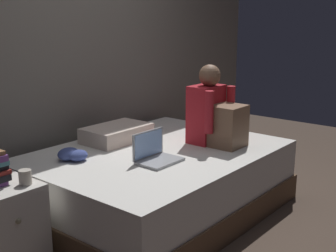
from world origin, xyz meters
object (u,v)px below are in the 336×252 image
bed (158,181)px  pillow (117,133)px  person_sitting (215,114)px  laptop (155,154)px  clothes_pile (72,155)px  mug (25,177)px

bed → pillow: bearing=90.8°
bed → person_sitting: person_sitting is taller
laptop → pillow: laptop is taller
clothes_pile → bed: bearing=-28.1°
laptop → pillow: (0.22, 0.62, 0.01)m
laptop → person_sitting: bearing=-6.0°
bed → laptop: (-0.22, -0.17, 0.32)m
person_sitting → mug: bearing=170.3°
person_sitting → laptop: (-0.67, 0.07, -0.20)m
bed → pillow: pillow is taller
bed → clothes_pile: size_ratio=9.80×
mug → pillow: bearing=19.6°
person_sitting → clothes_pile: (-1.04, 0.56, -0.21)m
person_sitting → laptop: person_sitting is taller
mug → laptop: bearing=-12.2°
bed → laptop: size_ratio=6.25×
bed → clothes_pile: 0.74m
bed → person_sitting: 0.72m
mug → clothes_pile: (0.58, 0.28, -0.05)m
bed → laptop: bearing=-142.8°
pillow → clothes_pile: pillow is taller
person_sitting → mug: size_ratio=7.28×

